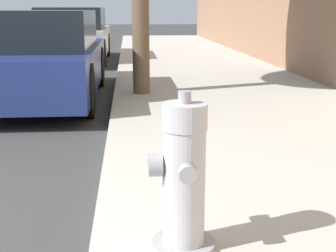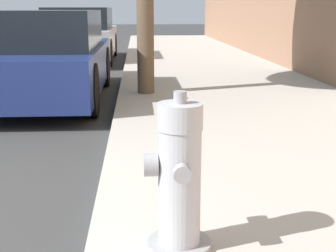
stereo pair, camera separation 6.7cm
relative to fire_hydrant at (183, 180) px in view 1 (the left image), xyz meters
name	(u,v)px [view 1 (the left image)]	position (x,y,z in m)	size (l,w,h in m)	color
fire_hydrant	(183,180)	(0.00, 0.00, 0.00)	(0.36, 0.35, 0.86)	#97979C
parked_car_near	(41,57)	(-1.61, 5.01, 0.14)	(1.75, 4.13, 1.37)	navy
parked_car_mid	(74,36)	(-1.72, 10.56, 0.16)	(1.79, 4.27, 1.42)	#B7B7BC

